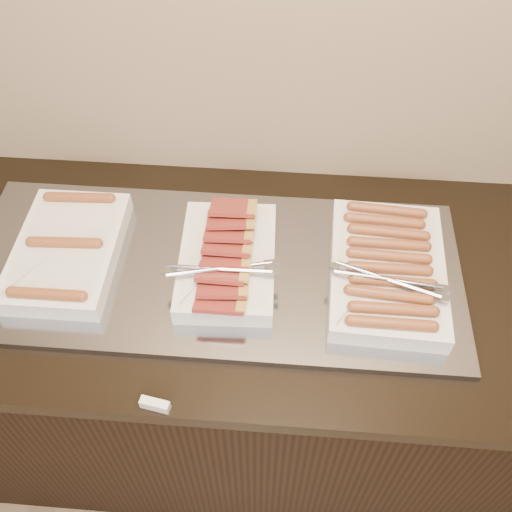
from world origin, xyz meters
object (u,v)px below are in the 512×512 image
at_px(counter, 230,361).
at_px(dish_left, 67,250).
at_px(dish_right, 387,270).
at_px(warming_tray, 213,269).
at_px(dish_center, 227,260).

height_order(counter, dish_left, dish_left).
distance_m(counter, dish_right, 0.63).
distance_m(warming_tray, dish_right, 0.42).
height_order(warming_tray, dish_left, dish_left).
relative_size(dish_left, dish_center, 1.02).
height_order(counter, dish_center, dish_center).
relative_size(warming_tray, dish_left, 3.33).
bearing_deg(dish_center, counter, 156.17).
bearing_deg(dish_right, warming_tray, -178.33).
bearing_deg(warming_tray, dish_left, 180.00).
xyz_separation_m(warming_tray, dish_left, (-0.35, 0.00, 0.04)).
xyz_separation_m(counter, warming_tray, (-0.02, 0.00, 0.46)).
relative_size(counter, warming_tray, 1.72).
bearing_deg(dish_center, warming_tray, 170.82).
xyz_separation_m(dish_left, dish_center, (0.39, -0.00, 0.01)).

